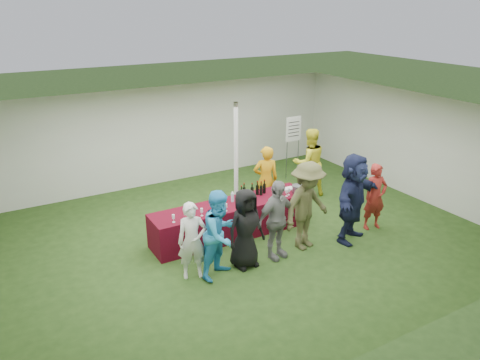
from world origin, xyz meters
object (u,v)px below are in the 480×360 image
dump_bucket (298,189)px  customer_0 (192,241)px  staff_pourer (266,180)px  customer_6 (375,197)px  wine_list_sign (293,134)px  staff_back (309,162)px  customer_3 (276,220)px  customer_4 (307,206)px  customer_5 (353,198)px  customer_1 (220,234)px  customer_2 (246,229)px  serving_table (232,219)px

dump_bucket → customer_0: size_ratio=0.18×
staff_pourer → customer_6: 2.54m
wine_list_sign → staff_back: 1.41m
customer_3 → customer_4: 0.77m
wine_list_sign → customer_5: bearing=-107.2°
wine_list_sign → staff_pourer: size_ratio=1.09×
wine_list_sign → customer_5: 3.90m
customer_0 → customer_1: customer_1 is taller
customer_2 → customer_4: (1.44, -0.00, 0.14)m
dump_bucket → customer_1: bearing=-157.1°
staff_pourer → customer_0: 3.23m
serving_table → customer_6: customer_6 is taller
staff_back → customer_1: bearing=44.2°
staff_pourer → serving_table: bearing=46.1°
serving_table → customer_1: (-0.95, -1.29, 0.47)m
dump_bucket → customer_1: size_ratio=0.16×
customer_0 → customer_6: (4.34, -0.19, 0.02)m
staff_pourer → customer_3: bearing=81.5°
customer_0 → customer_3: bearing=10.2°
dump_bucket → customer_1: customer_1 is taller
customer_3 → customer_6: size_ratio=1.08×
staff_pourer → customer_3: 2.17m
staff_back → customer_4: customer_4 is taller
dump_bucket → customer_4: bearing=-117.7°
customer_0 → customer_6: 4.35m
serving_table → staff_back: bearing=19.3°
staff_pourer → customer_1: bearing=60.0°
customer_6 → customer_1: bearing=-170.0°
customer_0 → customer_4: bearing=12.6°
staff_back → customer_6: 2.28m
customer_1 → customer_4: size_ratio=0.90×
staff_pourer → customer_0: staff_pourer is taller
wine_list_sign → customer_2: 5.08m
staff_pourer → customer_4: 1.92m
serving_table → customer_3: size_ratio=2.20×
customer_3 → customer_0: bearing=164.5°
wine_list_sign → customer_2: bearing=-136.0°
dump_bucket → customer_6: (1.34, -1.06, -0.08)m
staff_back → customer_3: bearing=54.7°
staff_pourer → customer_5: (0.81, -2.10, 0.14)m
staff_pourer → customer_1: 2.97m
customer_3 → wine_list_sign: bearing=40.4°
staff_back → customer_1: size_ratio=1.07×
wine_list_sign → staff_pourer: wine_list_sign is taller
customer_1 → customer_4: bearing=-23.4°
staff_pourer → customer_0: bearing=51.7°
wine_list_sign → customer_1: size_ratio=1.06×
dump_bucket → customer_1: (-2.53, -1.07, 0.01)m
dump_bucket → customer_2: bearing=-152.7°
staff_pourer → customer_6: (1.63, -1.94, -0.07)m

